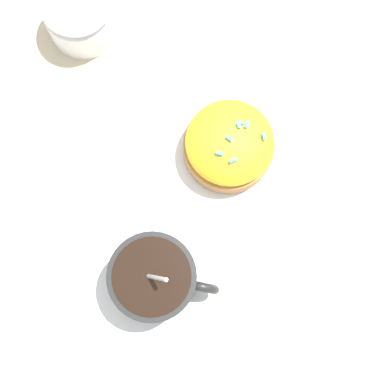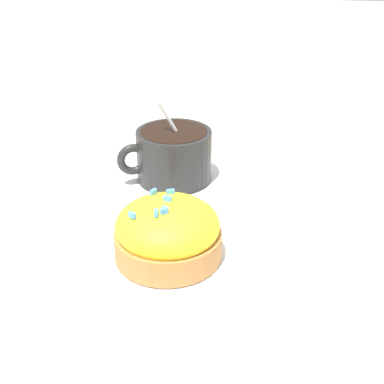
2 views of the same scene
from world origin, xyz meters
The scene contains 5 objects.
ground_plane centered at (0.00, 0.00, 0.00)m, with size 3.00×3.00×0.00m, color #C6B793.
paper_napkin centered at (0.00, 0.00, 0.00)m, with size 0.30×0.30×0.00m.
coffee_cup centered at (-0.08, -0.02, 0.03)m, with size 0.08×0.10×0.09m.
frosted_pastry centered at (0.08, 0.00, 0.03)m, with size 0.10×0.10×0.06m.
sugar_bowl centered at (0.11, 0.21, 0.03)m, with size 0.08×0.08×0.06m.
Camera 1 is at (-0.07, -0.05, 0.56)m, focal length 50.00 mm.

